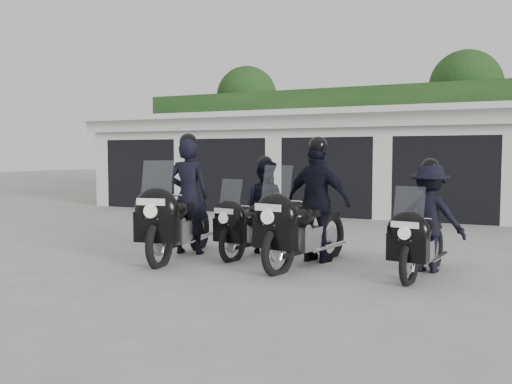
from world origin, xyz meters
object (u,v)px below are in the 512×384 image
at_px(police_bike_d, 426,223).
at_px(police_bike_a, 181,206).
at_px(police_bike_c, 311,209).
at_px(police_bike_b, 259,212).

bearing_deg(police_bike_d, police_bike_a, -165.94).
bearing_deg(police_bike_d, police_bike_c, -170.78).
relative_size(police_bike_b, police_bike_c, 0.85).
bearing_deg(police_bike_c, police_bike_b, 170.37).
relative_size(police_bike_c, police_bike_d, 1.19).
xyz_separation_m(police_bike_b, police_bike_d, (2.83, -0.39, -0.01)).
xyz_separation_m(police_bike_a, police_bike_c, (2.18, 0.37, 0.02)).
bearing_deg(police_bike_b, police_bike_c, -11.21).
xyz_separation_m(police_bike_a, police_bike_b, (1.09, 0.80, -0.12)).
xyz_separation_m(police_bike_c, police_bike_d, (1.74, 0.03, -0.14)).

